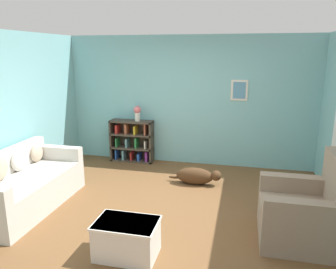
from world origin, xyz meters
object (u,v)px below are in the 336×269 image
object	(u,v)px
recliner_chair	(307,212)
vase	(137,113)
couch	(23,186)
bookshelf	(132,141)
dog	(197,176)
coffee_table	(127,238)

from	to	relation	value
recliner_chair	vase	size ratio (longest dim) A/B	3.52
couch	recliner_chair	bearing A→B (deg)	0.10
bookshelf	dog	world-z (taller)	bookshelf
bookshelf	vase	bearing A→B (deg)	-8.08
dog	vase	world-z (taller)	vase
coffee_table	vase	distance (m)	3.45
bookshelf	dog	size ratio (longest dim) A/B	0.96
dog	vase	xyz separation A→B (m)	(-1.39, 0.95, 0.90)
couch	recliner_chair	world-z (taller)	recliner_chair
couch	coffee_table	size ratio (longest dim) A/B	2.71
recliner_chair	coffee_table	world-z (taller)	recliner_chair
recliner_chair	coffee_table	bearing A→B (deg)	-158.30
recliner_chair	coffee_table	xyz separation A→B (m)	(-2.03, -0.81, -0.15)
bookshelf	dog	xyz separation A→B (m)	(1.52, -0.97, -0.28)
couch	coffee_table	world-z (taller)	couch
recliner_chair	vase	bearing A→B (deg)	140.70
couch	bookshelf	size ratio (longest dim) A/B	2.12
couch	bookshelf	bearing A→B (deg)	70.27
couch	dog	world-z (taller)	couch
dog	recliner_chair	bearing A→B (deg)	-43.08
bookshelf	recliner_chair	world-z (taller)	recliner_chair
bookshelf	coffee_table	size ratio (longest dim) A/B	1.28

